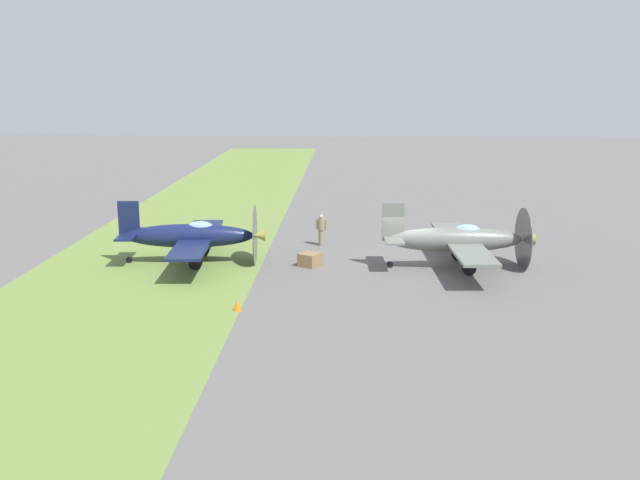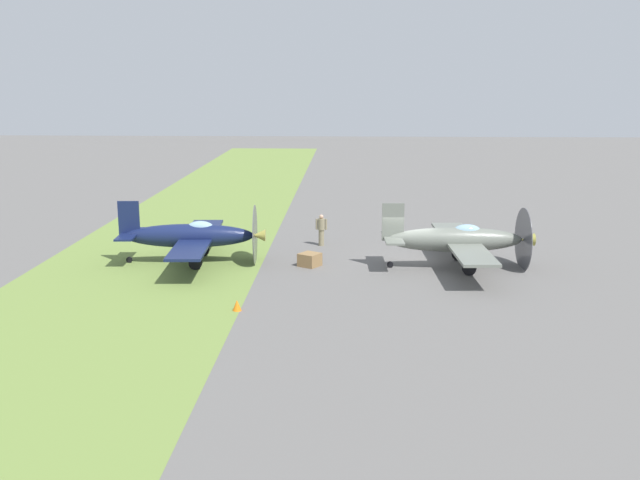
{
  "view_description": "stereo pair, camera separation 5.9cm",
  "coord_description": "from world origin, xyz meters",
  "px_view_note": "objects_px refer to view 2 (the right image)",
  "views": [
    {
      "loc": [
        35.74,
        -2.82,
        9.09
      ],
      "look_at": [
        0.33,
        -4.22,
        1.26
      ],
      "focal_mm": 41.65,
      "sensor_mm": 36.0,
      "label": 1
    },
    {
      "loc": [
        35.73,
        -2.76,
        9.09
      ],
      "look_at": [
        0.33,
        -4.22,
        1.26
      ],
      "focal_mm": 41.65,
      "sensor_mm": 36.0,
      "label": 2
    }
  ],
  "objects_px": {
    "airplane_lead": "(458,240)",
    "airplane_wingman": "(192,236)",
    "ground_crew_chief": "(321,229)",
    "supply_crate": "(310,260)",
    "runway_marker_cone": "(237,305)"
  },
  "relations": [
    {
      "from": "airplane_lead",
      "to": "supply_crate",
      "type": "xyz_separation_m",
      "value": [
        -0.01,
        -7.16,
        -1.07
      ]
    },
    {
      "from": "airplane_lead",
      "to": "ground_crew_chief",
      "type": "height_order",
      "value": "airplane_lead"
    },
    {
      "from": "supply_crate",
      "to": "airplane_lead",
      "type": "bearing_deg",
      "value": 89.9
    },
    {
      "from": "airplane_lead",
      "to": "ground_crew_chief",
      "type": "bearing_deg",
      "value": -126.38
    },
    {
      "from": "airplane_lead",
      "to": "airplane_wingman",
      "type": "xyz_separation_m",
      "value": [
        -0.47,
        -13.02,
        -0.03
      ]
    },
    {
      "from": "ground_crew_chief",
      "to": "supply_crate",
      "type": "relative_size",
      "value": 1.92
    },
    {
      "from": "supply_crate",
      "to": "runway_marker_cone",
      "type": "distance_m",
      "value": 7.63
    },
    {
      "from": "supply_crate",
      "to": "airplane_wingman",
      "type": "bearing_deg",
      "value": -94.48
    },
    {
      "from": "airplane_wingman",
      "to": "ground_crew_chief",
      "type": "xyz_separation_m",
      "value": [
        -4.09,
        6.26,
        -0.45
      ]
    },
    {
      "from": "ground_crew_chief",
      "to": "runway_marker_cone",
      "type": "relative_size",
      "value": 3.93
    },
    {
      "from": "airplane_wingman",
      "to": "runway_marker_cone",
      "type": "height_order",
      "value": "airplane_wingman"
    },
    {
      "from": "airplane_wingman",
      "to": "airplane_lead",
      "type": "bearing_deg",
      "value": 84.58
    },
    {
      "from": "airplane_lead",
      "to": "airplane_wingman",
      "type": "relative_size",
      "value": 1.02
    },
    {
      "from": "airplane_lead",
      "to": "runway_marker_cone",
      "type": "relative_size",
      "value": 21.16
    },
    {
      "from": "airplane_lead",
      "to": "ground_crew_chief",
      "type": "relative_size",
      "value": 5.38
    }
  ]
}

